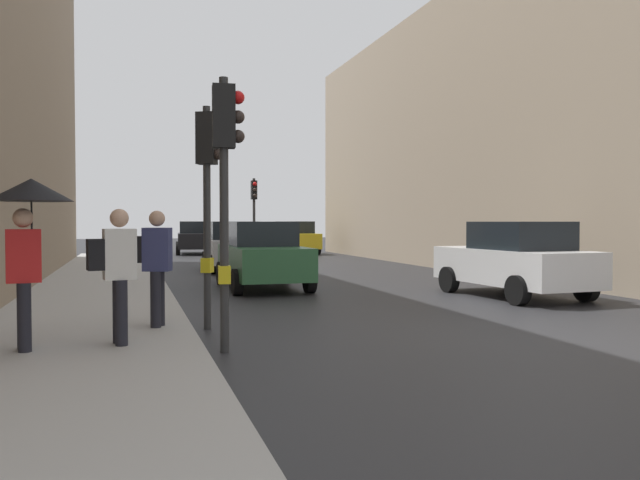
# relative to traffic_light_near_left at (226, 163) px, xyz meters

# --- Properties ---
(ground_plane) EXTENTS (120.00, 120.00, 0.00)m
(ground_plane) POSITION_rel_traffic_light_near_left_xyz_m (4.74, -0.39, -2.54)
(ground_plane) COLOR #28282B
(sidewalk_kerb) EXTENTS (3.20, 40.00, 0.16)m
(sidewalk_kerb) POSITION_rel_traffic_light_near_left_xyz_m (-1.92, 5.61, -2.46)
(sidewalk_kerb) COLOR #A8A5A0
(sidewalk_kerb) RESTS_ON ground
(building_facade_right) EXTENTS (12.00, 32.54, 10.13)m
(building_facade_right) POSITION_rel_traffic_light_near_left_xyz_m (15.80, 11.12, 2.52)
(building_facade_right) COLOR gray
(building_facade_right) RESTS_ON ground
(traffic_light_near_left) EXTENTS (0.44, 0.26, 3.69)m
(traffic_light_near_left) POSITION_rel_traffic_light_near_left_xyz_m (0.00, 0.00, 0.00)
(traffic_light_near_left) COLOR #2D2D2D
(traffic_light_near_left) RESTS_ON ground
(traffic_light_far_median) EXTENTS (0.25, 0.43, 3.69)m
(traffic_light_far_median) POSITION_rel_traffic_light_near_left_xyz_m (4.15, 19.84, 0.00)
(traffic_light_far_median) COLOR #2D2D2D
(traffic_light_far_median) RESTS_ON ground
(traffic_light_near_right) EXTENTS (0.45, 0.35, 3.63)m
(traffic_light_near_right) POSITION_rel_traffic_light_near_left_xyz_m (-0.00, 1.95, -0.04)
(traffic_light_near_right) COLOR #2D2D2D
(traffic_light_near_right) RESTS_ON ground
(car_silver_hatchback) EXTENTS (2.15, 4.27, 1.76)m
(car_silver_hatchback) POSITION_rel_traffic_light_near_left_xyz_m (2.37, 14.42, -1.67)
(car_silver_hatchback) COLOR #BCBCC1
(car_silver_hatchback) RESTS_ON ground
(car_yellow_taxi) EXTENTS (2.26, 4.32, 1.76)m
(car_yellow_taxi) POSITION_rel_traffic_light_near_left_xyz_m (7.33, 25.24, -1.67)
(car_yellow_taxi) COLOR yellow
(car_yellow_taxi) RESTS_ON ground
(car_green_estate) EXTENTS (2.02, 4.20, 1.76)m
(car_green_estate) POSITION_rel_traffic_light_near_left_xyz_m (2.12, 8.02, -1.67)
(car_green_estate) COLOR #2D6038
(car_green_estate) RESTS_ON ground
(car_white_compact) EXTENTS (2.23, 4.31, 1.76)m
(car_white_compact) POSITION_rel_traffic_light_near_left_xyz_m (7.38, 4.42, -1.67)
(car_white_compact) COLOR silver
(car_white_compact) RESTS_ON ground
(car_dark_suv) EXTENTS (2.25, 4.32, 1.76)m
(car_dark_suv) POSITION_rel_traffic_light_near_left_xyz_m (2.21, 26.83, -1.67)
(car_dark_suv) COLOR black
(car_dark_suv) RESTS_ON ground
(pedestrian_with_umbrella) EXTENTS (1.00, 1.00, 2.14)m
(pedestrian_with_umbrella) POSITION_rel_traffic_light_near_left_xyz_m (-2.44, 0.06, -0.70)
(pedestrian_with_umbrella) COLOR black
(pedestrian_with_umbrella) RESTS_ON sidewalk_kerb
(pedestrian_with_grey_backpack) EXTENTS (0.66, 0.45, 1.77)m
(pedestrian_with_grey_backpack) POSITION_rel_traffic_light_near_left_xyz_m (-0.88, 1.47, -1.38)
(pedestrian_with_grey_backpack) COLOR black
(pedestrian_with_grey_backpack) RESTS_ON sidewalk_kerb
(pedestrian_with_black_backpack) EXTENTS (0.64, 0.38, 1.77)m
(pedestrian_with_black_backpack) POSITION_rel_traffic_light_near_left_xyz_m (-1.41, 0.12, -1.38)
(pedestrian_with_black_backpack) COLOR black
(pedestrian_with_black_backpack) RESTS_ON sidewalk_kerb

